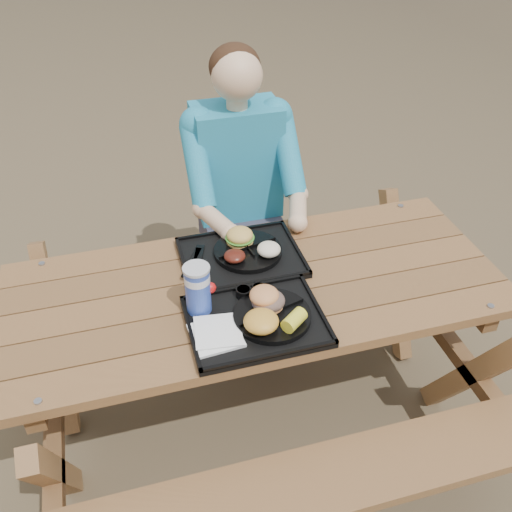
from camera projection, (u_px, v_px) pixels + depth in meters
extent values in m
plane|color=#999999|center=(256.00, 414.00, 2.52)|extent=(60.00, 60.00, 0.00)
cube|color=black|center=(256.00, 322.00, 1.90)|extent=(0.45, 0.35, 0.02)
cube|color=black|center=(241.00, 258.00, 2.17)|extent=(0.45, 0.35, 0.02)
cylinder|color=black|center=(272.00, 316.00, 1.89)|extent=(0.26, 0.26, 0.02)
cylinder|color=black|center=(248.00, 251.00, 2.18)|extent=(0.26, 0.26, 0.02)
cube|color=white|center=(216.00, 335.00, 1.82)|extent=(0.17, 0.17, 0.02)
cylinder|color=#1534A3|center=(198.00, 290.00, 1.88)|extent=(0.08, 0.08, 0.17)
cylinder|color=black|center=(244.00, 292.00, 1.98)|extent=(0.05, 0.05, 0.03)
cylinder|color=yellow|center=(259.00, 289.00, 1.99)|extent=(0.05, 0.05, 0.03)
ellipsoid|color=gold|center=(261.00, 321.00, 1.81)|extent=(0.11, 0.11, 0.06)
cube|color=black|center=(198.00, 260.00, 2.14)|extent=(0.09, 0.18, 0.01)
ellipsoid|color=#531910|center=(235.00, 256.00, 2.10)|extent=(0.08, 0.08, 0.04)
ellipsoid|color=white|center=(269.00, 249.00, 2.13)|extent=(0.09, 0.09, 0.05)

